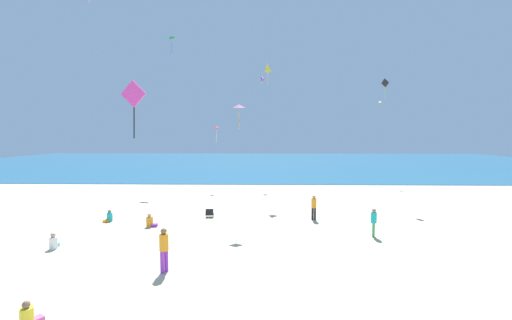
{
  "coord_description": "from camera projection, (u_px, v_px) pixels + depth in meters",
  "views": [
    {
      "loc": [
        0.44,
        -9.41,
        5.42
      ],
      "look_at": [
        0.0,
        8.79,
        4.07
      ],
      "focal_mm": 24.08,
      "sensor_mm": 36.0,
      "label": 1
    }
  ],
  "objects": [
    {
      "name": "person_6",
      "position": [
        374.0,
        221.0,
        18.16
      ],
      "size": [
        0.38,
        0.38,
        1.52
      ],
      "rotation": [
        0.0,
        0.0,
        5.99
      ],
      "color": "green",
      "rests_on": "ground_plane"
    },
    {
      "name": "kite_green",
      "position": [
        171.0,
        37.0,
        36.72
      ],
      "size": [
        1.06,
        1.0,
        1.94
      ],
      "rotation": [
        0.0,
        0.0,
        5.73
      ],
      "color": "green"
    },
    {
      "name": "kite_pink",
      "position": [
        239.0,
        106.0,
        21.04
      ],
      "size": [
        0.6,
        0.46,
        1.58
      ],
      "rotation": [
        0.0,
        0.0,
        0.1
      ],
      "color": "pink"
    },
    {
      "name": "ground_plane",
      "position": [
        257.0,
        229.0,
        19.77
      ],
      "size": [
        120.0,
        120.0,
        0.0
      ],
      "primitive_type": "plane",
      "color": "beige"
    },
    {
      "name": "beach_chair_near_camera",
      "position": [
        210.0,
        213.0,
        22.45
      ],
      "size": [
        0.55,
        0.6,
        0.58
      ],
      "rotation": [
        0.0,
        0.0,
        1.63
      ],
      "color": "black",
      "rests_on": "ground_plane"
    },
    {
      "name": "kite_yellow",
      "position": [
        268.0,
        68.0,
        29.27
      ],
      "size": [
        0.86,
        0.93,
        1.89
      ],
      "rotation": [
        0.0,
        0.0,
        5.76
      ],
      "color": "yellow"
    },
    {
      "name": "kite_red",
      "position": [
        216.0,
        128.0,
        34.11
      ],
      "size": [
        0.52,
        0.45,
        1.61
      ],
      "rotation": [
        0.0,
        0.0,
        2.89
      ],
      "color": "red"
    },
    {
      "name": "ocean_water",
      "position": [
        262.0,
        162.0,
        66.89
      ],
      "size": [
        120.0,
        60.0,
        0.05
      ],
      "primitive_type": "cube",
      "color": "#236084",
      "rests_on": "ground_plane"
    },
    {
      "name": "person_2",
      "position": [
        150.0,
        222.0,
        20.19
      ],
      "size": [
        0.65,
        0.39,
        0.8
      ],
      "rotation": [
        0.0,
        0.0,
        0.03
      ],
      "color": "orange",
      "rests_on": "ground_plane"
    },
    {
      "name": "kite_black",
      "position": [
        385.0,
        84.0,
        27.53
      ],
      "size": [
        0.44,
        0.61,
        1.59
      ],
      "rotation": [
        0.0,
        0.0,
        5.58
      ],
      "color": "black"
    },
    {
      "name": "kite_orange",
      "position": [
        381.0,
        102.0,
        38.3
      ],
      "size": [
        0.41,
        0.51,
        0.96
      ],
      "rotation": [
        0.0,
        0.0,
        4.57
      ],
      "color": "orange"
    },
    {
      "name": "person_1",
      "position": [
        109.0,
        217.0,
        21.42
      ],
      "size": [
        0.57,
        0.65,
        0.73
      ],
      "rotation": [
        0.0,
        0.0,
        4.14
      ],
      "color": "#19ADB2",
      "rests_on": "ground_plane"
    },
    {
      "name": "kite_purple",
      "position": [
        262.0,
        78.0,
        37.78
      ],
      "size": [
        0.75,
        0.75,
        1.05
      ],
      "rotation": [
        0.0,
        0.0,
        0.8
      ],
      "color": "purple"
    },
    {
      "name": "person_3",
      "position": [
        54.0,
        243.0,
        16.3
      ],
      "size": [
        0.48,
        0.68,
        0.78
      ],
      "rotation": [
        0.0,
        0.0,
        1.84
      ],
      "color": "white",
      "rests_on": "ground_plane"
    },
    {
      "name": "person_5",
      "position": [
        164.0,
        247.0,
        13.46
      ],
      "size": [
        0.49,
        0.49,
        1.77
      ],
      "rotation": [
        0.0,
        0.0,
        2.52
      ],
      "color": "purple",
      "rests_on": "ground_plane"
    },
    {
      "name": "person_4",
      "position": [
        28.0,
        316.0,
        9.71
      ],
      "size": [
        0.59,
        0.67,
        0.75
      ],
      "rotation": [
        0.0,
        0.0,
        1.01
      ],
      "color": "yellow",
      "rests_on": "ground_plane"
    },
    {
      "name": "person_0",
      "position": [
        314.0,
        206.0,
        21.76
      ],
      "size": [
        0.44,
        0.44,
        1.59
      ],
      "rotation": [
        0.0,
        0.0,
        0.9
      ],
      "color": "black",
      "rests_on": "ground_plane"
    },
    {
      "name": "kite_magenta",
      "position": [
        133.0,
        96.0,
        8.6
      ],
      "size": [
        0.67,
        0.15,
        1.46
      ],
      "rotation": [
        0.0,
        0.0,
        2.93
      ],
      "color": "#DB3DA8"
    }
  ]
}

